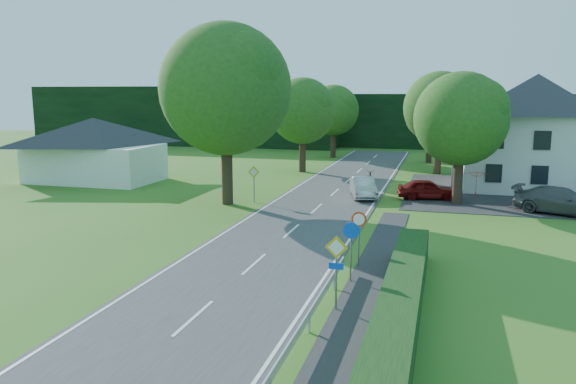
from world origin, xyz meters
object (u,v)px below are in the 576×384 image
(motorcycle, at_px, (370,175))
(parked_car_grey, at_px, (561,201))
(parked_car_silver_a, at_px, (487,177))
(parked_car_silver_b, at_px, (552,198))
(streetlight, at_px, (453,134))
(moving_car, at_px, (363,187))
(parasol, at_px, (476,184))
(parked_car_red, at_px, (427,189))

(motorcycle, height_order, parked_car_grey, parked_car_grey)
(parked_car_silver_a, xyz_separation_m, parked_car_silver_b, (3.46, -6.65, -0.22))
(parked_car_silver_a, distance_m, parked_car_grey, 9.09)
(streetlight, height_order, parked_car_silver_b, streetlight)
(motorcycle, relative_size, parked_car_silver_a, 0.35)
(parked_car_grey, bearing_deg, streetlight, 82.86)
(moving_car, xyz_separation_m, parasol, (7.55, 2.49, 0.20))
(motorcycle, bearing_deg, parked_car_red, -59.73)
(moving_car, relative_size, parked_car_silver_a, 0.85)
(motorcycle, xyz_separation_m, parked_car_silver_a, (9.00, -1.07, 0.36))
(streetlight, relative_size, parked_car_silver_b, 1.81)
(moving_car, relative_size, parked_car_red, 1.08)
(parked_car_silver_b, bearing_deg, moving_car, 100.18)
(parked_car_red, height_order, parked_car_grey, parked_car_grey)
(moving_car, bearing_deg, streetlight, -0.85)
(parked_car_silver_a, xyz_separation_m, parked_car_grey, (3.68, -8.32, -0.04))
(parked_car_silver_b, bearing_deg, parked_car_grey, -160.61)
(moving_car, distance_m, parked_car_silver_b, 12.01)
(parked_car_silver_a, bearing_deg, parked_car_silver_b, -155.13)
(motorcycle, height_order, parked_car_red, parked_car_red)
(motorcycle, xyz_separation_m, parked_car_grey, (12.68, -9.39, 0.32))
(streetlight, bearing_deg, motorcycle, 136.76)
(parked_car_red, height_order, parked_car_silver_b, parked_car_red)
(motorcycle, xyz_separation_m, parasol, (8.01, -4.84, 0.44))
(streetlight, distance_m, parked_car_red, 4.12)
(parked_car_red, height_order, parked_car_silver_a, parked_car_silver_a)
(motorcycle, relative_size, parked_car_grey, 0.33)
(moving_car, distance_m, motorcycle, 7.35)
(streetlight, relative_size, parked_car_red, 2.01)
(parked_car_silver_b, distance_m, parasol, 5.32)
(parasol, bearing_deg, motorcycle, 148.89)
(moving_car, relative_size, motorcycle, 2.42)
(parked_car_grey, xyz_separation_m, parasol, (-4.67, 4.56, 0.12))
(parked_car_silver_a, height_order, parked_car_grey, parked_car_silver_a)
(parked_car_silver_a, bearing_deg, moving_car, 123.59)
(parked_car_red, distance_m, parked_car_grey, 8.38)
(parked_car_red, bearing_deg, parked_car_grey, -119.56)
(parked_car_grey, bearing_deg, moving_car, 101.90)
(streetlight, xyz_separation_m, parked_car_grey, (6.42, -3.50, -3.64))
(streetlight, relative_size, parked_car_grey, 1.47)
(moving_car, distance_m, parasol, 7.96)
(parked_car_silver_a, relative_size, parasol, 2.50)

